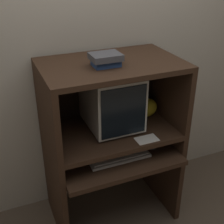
{
  "coord_description": "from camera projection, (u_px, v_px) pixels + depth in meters",
  "views": [
    {
      "loc": [
        -0.76,
        -1.54,
        1.99
      ],
      "look_at": [
        0.01,
        0.31,
        0.95
      ],
      "focal_mm": 50.0,
      "sensor_mm": 36.0,
      "label": 1
    }
  ],
  "objects": [
    {
      "name": "hutch_upper",
      "position": [
        110.0,
        83.0,
        2.18
      ],
      "size": [
        0.96,
        0.62,
        0.51
      ],
      "color": "#382316",
      "rests_on": "desk_monitor_shelf"
    },
    {
      "name": "mouse",
      "position": [
        152.0,
        148.0,
        2.35
      ],
      "size": [
        0.06,
        0.04,
        0.03
      ],
      "color": "#28282B",
      "rests_on": "desk_base"
    },
    {
      "name": "desk_monitor_shelf",
      "position": [
        111.0,
        133.0,
        2.33
      ],
      "size": [
        0.96,
        0.62,
        0.16
      ],
      "color": "#382316",
      "rests_on": "desk_base"
    },
    {
      "name": "snack_bag",
      "position": [
        146.0,
        108.0,
        2.46
      ],
      "size": [
        0.19,
        0.14,
        0.15
      ],
      "color": "gold",
      "rests_on": "desk_monitor_shelf"
    },
    {
      "name": "crt_monitor",
      "position": [
        111.0,
        100.0,
        2.26
      ],
      "size": [
        0.36,
        0.45,
        0.41
      ],
      "color": "beige",
      "rests_on": "desk_monitor_shelf"
    },
    {
      "name": "book_stack",
      "position": [
        106.0,
        59.0,
        1.99
      ],
      "size": [
        0.19,
        0.16,
        0.08
      ],
      "color": "navy",
      "rests_on": "hutch_upper"
    },
    {
      "name": "wall_back",
      "position": [
        93.0,
        51.0,
        2.39
      ],
      "size": [
        6.0,
        0.06,
        2.6
      ],
      "color": "beige",
      "rests_on": "ground_plane"
    },
    {
      "name": "keyboard",
      "position": [
        118.0,
        156.0,
        2.26
      ],
      "size": [
        0.45,
        0.17,
        0.03
      ],
      "color": "beige",
      "rests_on": "desk_base"
    },
    {
      "name": "paper_card",
      "position": [
        147.0,
        139.0,
        2.18
      ],
      "size": [
        0.16,
        0.1,
        0.0
      ],
      "color": "white",
      "rests_on": "desk_monitor_shelf"
    },
    {
      "name": "desk_base",
      "position": [
        114.0,
        174.0,
        2.46
      ],
      "size": [
        0.96,
        0.69,
        0.65
      ],
      "color": "#382316",
      "rests_on": "ground_plane"
    }
  ]
}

